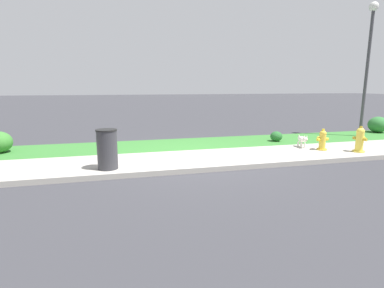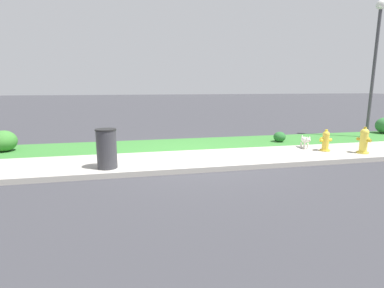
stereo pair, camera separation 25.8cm
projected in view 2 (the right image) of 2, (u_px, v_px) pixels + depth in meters
The scene contains 11 objects.
ground_plane at pixel (198, 159), 7.82m from camera, with size 120.00×120.00×0.00m, color #38383D.
sidewalk_pavement at pixel (198, 159), 7.81m from camera, with size 18.00×2.17×0.01m, color #ADA89E.
grass_verge at pixel (183, 144), 9.83m from camera, with size 18.00×2.04×0.01m, color #387A33.
street_curb at pixel (210, 169), 6.69m from camera, with size 18.00×0.16×0.12m, color #ADA89E.
fire_hydrant_mid_block at pixel (325, 141), 8.73m from camera, with size 0.37×0.34×0.64m.
fire_hydrant_by_grass_verge at pixel (364, 141), 8.41m from camera, with size 0.38×0.40×0.76m.
small_white_dog at pixel (305, 140), 9.13m from camera, with size 0.23×0.51×0.42m.
street_lamp at pixel (376, 49), 10.60m from camera, with size 0.32×0.32×4.79m.
trash_bin at pixel (107, 149), 6.86m from camera, with size 0.48×0.48×0.92m.
shrub_bush_mid_verge at pixel (280, 137), 10.22m from camera, with size 0.41×0.41×0.35m.
shrub_bush_far_verge at pixel (4, 141), 8.69m from camera, with size 0.72×0.72×0.61m.
Camera 2 is at (-1.78, -7.39, 1.88)m, focal length 28.00 mm.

